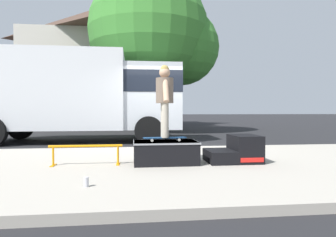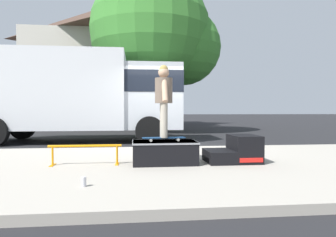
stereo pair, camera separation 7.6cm
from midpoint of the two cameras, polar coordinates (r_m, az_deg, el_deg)
name	(u,v)px [view 2 (the right image)]	position (r m, az deg, el deg)	size (l,w,h in m)	color
ground_plane	(169,149)	(8.49, 0.46, -5.78)	(140.00, 140.00, 0.00)	black
sidewalk_slab	(187,166)	(5.55, 4.11, -9.11)	(50.00, 5.00, 0.12)	#A8A093
skate_box	(164,151)	(5.46, -0.29, -6.33)	(1.16, 0.75, 0.41)	black
kicker_ramp	(236,151)	(5.76, 13.33, -6.05)	(0.97, 0.73, 0.50)	black
grind_rail	(85,150)	(5.50, -15.23, -5.86)	(1.28, 0.28, 0.36)	orange
skateboard	(164,138)	(5.44, -0.42, -3.75)	(0.80, 0.27, 0.07)	navy
skater_kid	(164,95)	(5.43, -0.43, 4.55)	(0.32, 0.68, 1.32)	#B7AD99
soda_can	(84,182)	(3.99, -15.34, -11.61)	(0.07, 0.07, 0.13)	silver
box_truck	(81,93)	(10.74, -16.20, 4.79)	(6.91, 2.63, 3.05)	silver
street_tree_main	(157,35)	(14.81, -1.95, 15.67)	(6.26, 5.69, 7.70)	brown
house_behind	(103,66)	(21.90, -12.18, 9.83)	(9.54, 8.23, 8.40)	beige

